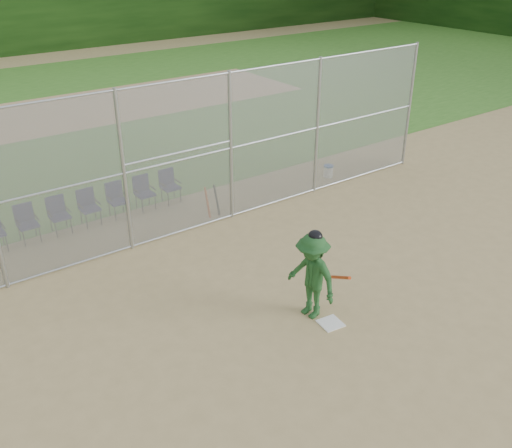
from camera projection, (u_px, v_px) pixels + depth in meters
ground at (328, 317)px, 11.66m from camera, size 100.00×100.00×0.00m
grass_strip at (46, 115)px, 24.63m from camera, size 100.00×100.00×0.00m
dirt_patch_far at (46, 115)px, 24.63m from camera, size 24.00×24.00×0.00m
backstop_fence at (198, 153)px, 14.32m from camera, size 16.09×0.09×4.00m
home_plate at (331, 323)px, 11.45m from camera, size 0.49×0.49×0.02m
batter_at_plate at (312, 276)px, 11.31m from camera, size 0.95×1.40×1.93m
water_cooler at (328, 171)px, 18.28m from camera, size 0.31×0.31×0.39m
spare_bats at (212, 201)px, 15.71m from camera, size 0.36×0.30×0.84m
chair_1 at (28, 224)px, 14.32m from camera, size 0.54×0.52×0.96m
chair_2 at (60, 216)px, 14.75m from camera, size 0.54×0.52×0.96m
chair_3 at (90, 208)px, 15.17m from camera, size 0.54×0.52×0.96m
chair_4 at (118, 200)px, 15.59m from camera, size 0.54×0.52×0.96m
chair_5 at (145, 193)px, 16.02m from camera, size 0.54×0.52×0.96m
chair_6 at (170, 187)px, 16.44m from camera, size 0.54×0.52×0.96m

